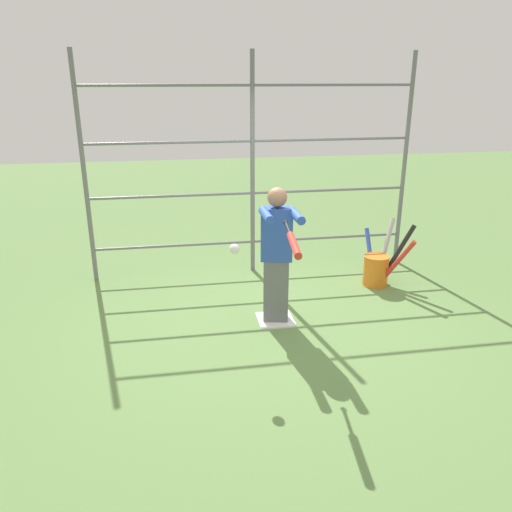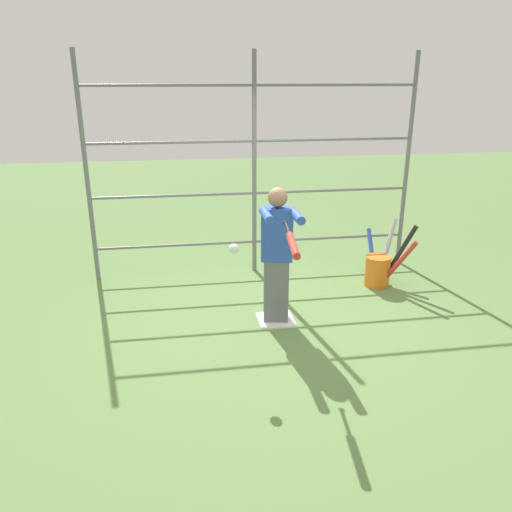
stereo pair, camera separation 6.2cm
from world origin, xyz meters
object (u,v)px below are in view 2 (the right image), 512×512
Objects in this scene: baseball_bat_swinging at (292,242)px; batter at (277,252)px; bat_bucket at (380,267)px; softball_in_flight at (234,249)px.

batter is at bearing -93.47° from baseball_bat_swinging.
baseball_bat_swinging is 0.90× the size of bat_bucket.
bat_bucket is at bearing -151.93° from batter.
bat_bucket is at bearing -145.35° from softball_in_flight.
bat_bucket is at bearing -132.54° from baseball_bat_swinging.
batter reaches higher than bat_bucket.
baseball_bat_swinging reaches higher than softball_in_flight.
batter is 1.01m from baseball_bat_swinging.
baseball_bat_swinging is 0.59m from softball_in_flight.
softball_in_flight is 0.10× the size of bat_bucket.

